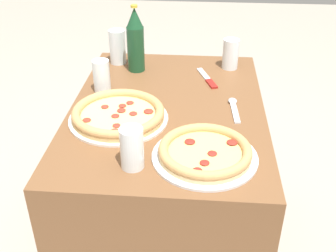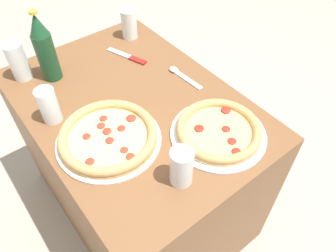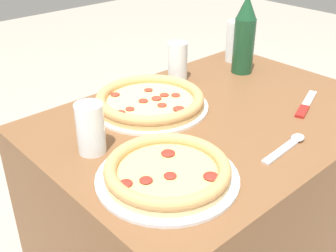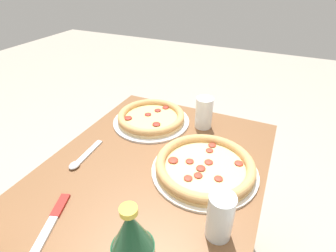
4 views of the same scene
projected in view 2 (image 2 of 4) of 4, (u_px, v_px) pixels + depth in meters
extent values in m
plane|color=#A89E8E|center=(143.00, 202.00, 1.68)|extent=(8.00, 8.00, 0.00)
cube|color=brown|center=(138.00, 161.00, 1.43)|extent=(0.97, 0.69, 0.70)
cylinder|color=silver|center=(109.00, 140.00, 1.04)|extent=(0.33, 0.33, 0.01)
cylinder|color=tan|center=(109.00, 138.00, 1.04)|extent=(0.31, 0.31, 0.01)
cylinder|color=#EACC7F|center=(108.00, 137.00, 1.03)|extent=(0.27, 0.27, 0.00)
torus|color=tan|center=(108.00, 135.00, 1.02)|extent=(0.31, 0.31, 0.03)
ellipsoid|color=#A83323|center=(131.00, 118.00, 1.08)|extent=(0.03, 0.03, 0.01)
ellipsoid|color=#A83323|center=(103.00, 118.00, 1.08)|extent=(0.03, 0.03, 0.01)
ellipsoid|color=#A83323|center=(121.00, 128.00, 1.05)|extent=(0.03, 0.03, 0.01)
ellipsoid|color=#A83323|center=(110.00, 140.00, 1.01)|extent=(0.03, 0.03, 0.01)
ellipsoid|color=#A83323|center=(130.00, 156.00, 0.97)|extent=(0.03, 0.03, 0.01)
ellipsoid|color=#A83323|center=(107.00, 131.00, 1.04)|extent=(0.03, 0.03, 0.01)
ellipsoid|color=#A83323|center=(87.00, 136.00, 1.02)|extent=(0.03, 0.03, 0.01)
ellipsoid|color=#A83323|center=(124.00, 150.00, 0.99)|extent=(0.03, 0.03, 0.01)
ellipsoid|color=#A83323|center=(90.00, 161.00, 0.96)|extent=(0.03, 0.03, 0.01)
ellipsoid|color=#A83323|center=(101.00, 125.00, 1.06)|extent=(0.03, 0.03, 0.01)
cylinder|color=silver|center=(218.00, 134.00, 1.06)|extent=(0.31, 0.31, 0.01)
cylinder|color=#E5C689|center=(218.00, 132.00, 1.05)|extent=(0.27, 0.27, 0.01)
cylinder|color=#E5C170|center=(219.00, 131.00, 1.05)|extent=(0.24, 0.24, 0.00)
torus|color=tan|center=(219.00, 129.00, 1.04)|extent=(0.27, 0.27, 0.03)
ellipsoid|color=maroon|center=(226.00, 110.00, 1.10)|extent=(0.03, 0.03, 0.01)
ellipsoid|color=maroon|center=(232.00, 141.00, 1.01)|extent=(0.03, 0.03, 0.01)
ellipsoid|color=maroon|center=(199.00, 128.00, 1.05)|extent=(0.03, 0.03, 0.01)
ellipsoid|color=maroon|center=(226.00, 129.00, 1.05)|extent=(0.03, 0.03, 0.01)
ellipsoid|color=maroon|center=(236.00, 151.00, 0.98)|extent=(0.03, 0.03, 0.01)
cylinder|color=white|center=(49.00, 105.00, 1.07)|extent=(0.06, 0.06, 0.13)
cylinder|color=beige|center=(51.00, 111.00, 1.08)|extent=(0.05, 0.05, 0.07)
cylinder|color=white|center=(129.00, 24.00, 1.41)|extent=(0.07, 0.07, 0.13)
cylinder|color=orange|center=(129.00, 27.00, 1.42)|extent=(0.05, 0.05, 0.09)
cylinder|color=white|center=(181.00, 167.00, 0.90)|extent=(0.07, 0.07, 0.12)
cylinder|color=silver|center=(181.00, 171.00, 0.92)|extent=(0.05, 0.05, 0.07)
cylinder|color=white|center=(18.00, 61.00, 1.21)|extent=(0.07, 0.07, 0.15)
cylinder|color=black|center=(20.00, 67.00, 1.23)|extent=(0.06, 0.06, 0.09)
cylinder|color=#194728|center=(47.00, 57.00, 1.20)|extent=(0.07, 0.07, 0.18)
cone|color=#194728|center=(37.00, 24.00, 1.10)|extent=(0.07, 0.07, 0.08)
cylinder|color=gold|center=(33.00, 12.00, 1.07)|extent=(0.03, 0.03, 0.01)
cube|color=maroon|center=(138.00, 60.00, 1.33)|extent=(0.08, 0.05, 0.01)
cube|color=silver|center=(119.00, 53.00, 1.37)|extent=(0.11, 0.06, 0.01)
cube|color=silver|center=(188.00, 80.00, 1.25)|extent=(0.14, 0.03, 0.01)
ellipsoid|color=silver|center=(174.00, 69.00, 1.28)|extent=(0.04, 0.03, 0.01)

